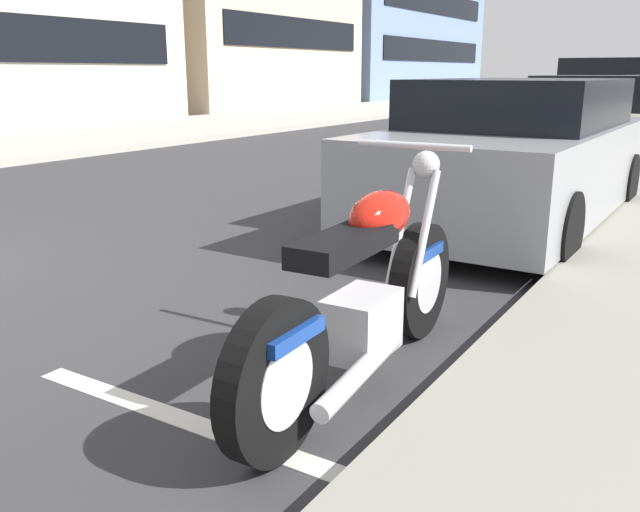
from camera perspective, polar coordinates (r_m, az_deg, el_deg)
name	(u,v)px	position (r m, az deg, el deg)	size (l,w,h in m)	color
sidewalk_far_curb	(202,126)	(18.74, -9.98, 10.83)	(120.00, 5.00, 0.14)	#ADA89E
parking_stall_stripe	(218,431)	(2.98, -8.67, -14.48)	(0.12, 2.20, 0.01)	silver
parked_motorcycle	(365,299)	(3.21, 3.82, -3.63)	(2.15, 0.62, 1.13)	black
parked_car_at_intersection	(515,156)	(6.91, 16.19, 8.17)	(4.25, 1.88, 1.41)	gray
parked_car_second_in_row	(599,124)	(11.70, 22.58, 10.33)	(4.44, 2.09, 1.42)	beige
crossing_truck	(615,84)	(28.86, 23.74, 13.22)	(2.08, 5.59, 1.98)	maroon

